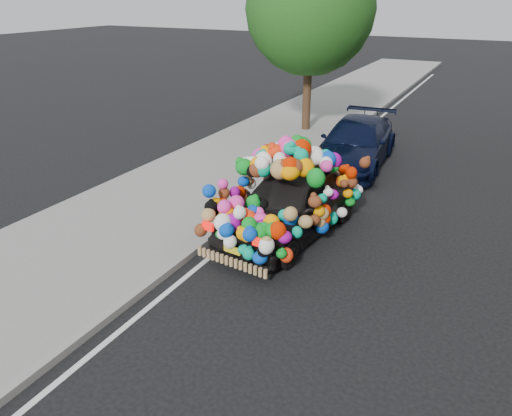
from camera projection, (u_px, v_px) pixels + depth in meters
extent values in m
plane|color=black|center=(302.00, 294.00, 8.20)|extent=(100.00, 100.00, 0.00)
cube|color=gray|center=(103.00, 236.00, 9.98)|extent=(4.00, 60.00, 0.12)
cube|color=gray|center=(184.00, 258.00, 9.16)|extent=(0.15, 60.00, 0.13)
cylinder|color=#332114|center=(307.00, 93.00, 16.98)|extent=(0.28, 0.28, 2.73)
sphere|color=#204C14|center=(310.00, 9.00, 15.90)|extent=(4.20, 4.20, 4.20)
imported|color=black|center=(291.00, 203.00, 10.02)|extent=(2.03, 4.07, 1.33)
cube|color=red|center=(208.00, 226.00, 8.75)|extent=(0.23, 0.09, 0.14)
cube|color=red|center=(258.00, 242.00, 8.20)|extent=(0.23, 0.09, 0.14)
cube|color=yellow|center=(232.00, 250.00, 8.59)|extent=(0.34, 0.08, 0.12)
imported|color=black|center=(355.00, 143.00, 14.00)|extent=(2.07, 4.48, 1.27)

